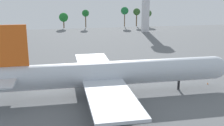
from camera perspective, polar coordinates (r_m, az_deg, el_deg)
ground_plane at (r=79.79m, az=0.00°, el=-6.40°), size 278.03×278.03×0.00m
cargo_airplane at (r=77.73m, az=-0.15°, el=-2.19°), size 69.51×55.78×20.45m
safety_cone_nose at (r=92.65m, az=19.09°, el=-3.97°), size 0.43×0.43×0.61m
control_tower at (r=195.29m, az=6.98°, el=12.19°), size 10.25×10.25×32.36m
tree_line_backdrop at (r=220.67m, az=0.17°, el=10.07°), size 73.52×6.92×15.47m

